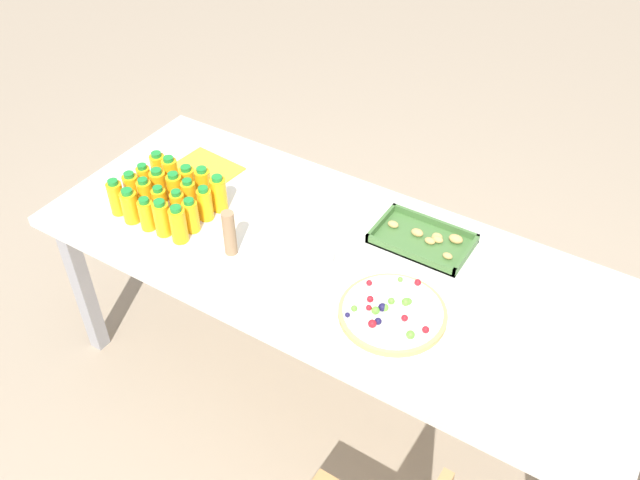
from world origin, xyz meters
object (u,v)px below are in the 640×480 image
object	(u,v)px
party_table	(337,268)
juice_bottle_10	(145,180)
juice_bottle_13	(189,197)
napkin_stack	(552,403)
juice_bottle_3	(162,218)
juice_bottle_5	(132,189)
juice_bottle_0	(116,198)
juice_bottle_18	(203,186)
paper_folder	(206,169)
snack_tray	(424,240)
juice_bottle_11	(159,185)
juice_bottle_1	(130,206)
juice_bottle_16	(171,174)
plate_stack	(307,256)
juice_bottle_14	(205,204)
juice_bottle_15	(158,169)
juice_bottle_7	(160,203)
fruit_pizza	(392,312)
juice_bottle_9	(191,216)
juice_bottle_12	(175,191)
juice_bottle_17	(188,182)
juice_bottle_6	(146,196)
juice_bottle_8	(178,208)
juice_bottle_2	(147,214)
juice_bottle_19	(219,194)

from	to	relation	value
party_table	juice_bottle_10	bearing A→B (deg)	-174.08
juice_bottle_13	napkin_stack	xyz separation A→B (m)	(1.42, -0.14, -0.06)
juice_bottle_3	juice_bottle_10	size ratio (longest dim) A/B	1.09
juice_bottle_5	juice_bottle_13	bearing A→B (deg)	17.32
juice_bottle_0	party_table	bearing A→B (deg)	15.45
juice_bottle_18	paper_folder	distance (m)	0.22
snack_tray	juice_bottle_0	bearing A→B (deg)	-156.79
juice_bottle_11	juice_bottle_1	bearing A→B (deg)	-90.28
juice_bottle_16	plate_stack	bearing A→B (deg)	-5.05
juice_bottle_5	juice_bottle_14	world-z (taller)	juice_bottle_14
juice_bottle_18	plate_stack	size ratio (longest dim) A/B	0.81
juice_bottle_15	juice_bottle_3	bearing A→B (deg)	-45.47
juice_bottle_16	paper_folder	world-z (taller)	juice_bottle_16
snack_tray	paper_folder	size ratio (longest dim) A/B	1.33
juice_bottle_16	juice_bottle_7	bearing A→B (deg)	-62.69
juice_bottle_18	fruit_pizza	size ratio (longest dim) A/B	0.43
fruit_pizza	plate_stack	world-z (taller)	fruit_pizza
paper_folder	juice_bottle_9	bearing A→B (deg)	-57.99
juice_bottle_10	plate_stack	xyz separation A→B (m)	(0.73, 0.02, -0.05)
juice_bottle_3	juice_bottle_12	xyz separation A→B (m)	(-0.07, 0.15, 0.00)
juice_bottle_15	juice_bottle_17	world-z (taller)	juice_bottle_15
juice_bottle_7	juice_bottle_15	distance (m)	0.22
juice_bottle_11	juice_bottle_16	world-z (taller)	juice_bottle_16
juice_bottle_0	juice_bottle_16	bearing A→B (deg)	70.71
snack_tray	napkin_stack	world-z (taller)	snack_tray
snack_tray	juice_bottle_13	bearing A→B (deg)	-159.75
snack_tray	juice_bottle_1	bearing A→B (deg)	-154.73
plate_stack	napkin_stack	bearing A→B (deg)	-9.24
juice_bottle_6	juice_bottle_16	world-z (taller)	juice_bottle_16
juice_bottle_8	juice_bottle_10	world-z (taller)	juice_bottle_8
juice_bottle_1	juice_bottle_9	bearing A→B (deg)	18.75
juice_bottle_2	juice_bottle_5	world-z (taller)	juice_bottle_5
juice_bottle_10	juice_bottle_12	bearing A→B (deg)	1.94
juice_bottle_1	juice_bottle_14	size ratio (longest dim) A/B	0.99
juice_bottle_19	juice_bottle_17	bearing A→B (deg)	178.78
juice_bottle_18	juice_bottle_19	world-z (taller)	juice_bottle_18
juice_bottle_1	juice_bottle_16	size ratio (longest dim) A/B	0.93
juice_bottle_14	juice_bottle_18	size ratio (longest dim) A/B	0.93
juice_bottle_3	plate_stack	xyz separation A→B (m)	(0.51, 0.16, -0.06)
napkin_stack	juice_bottle_18	bearing A→B (deg)	171.48
juice_bottle_6	fruit_pizza	world-z (taller)	juice_bottle_6
juice_bottle_2	juice_bottle_5	size ratio (longest dim) A/B	0.99
juice_bottle_19	juice_bottle_16	bearing A→B (deg)	-179.97
juice_bottle_15	juice_bottle_19	distance (m)	0.31
juice_bottle_3	juice_bottle_12	distance (m)	0.16
party_table	juice_bottle_13	distance (m)	0.61
juice_bottle_8	fruit_pizza	bearing A→B (deg)	-0.21
juice_bottle_3	juice_bottle_17	distance (m)	0.23
juice_bottle_13	juice_bottle_18	bearing A→B (deg)	88.37
juice_bottle_11	napkin_stack	world-z (taller)	juice_bottle_11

